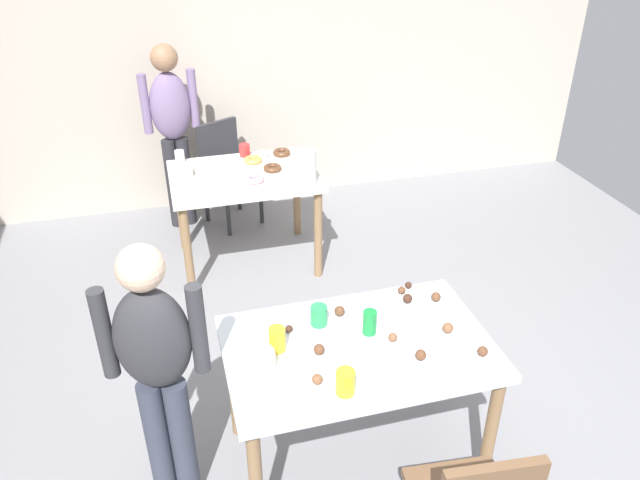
# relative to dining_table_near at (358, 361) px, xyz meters

# --- Properties ---
(ground_plane) EXTENTS (6.40, 6.40, 0.00)m
(ground_plane) POSITION_rel_dining_table_near_xyz_m (0.11, 0.04, -0.65)
(ground_plane) COLOR gray
(wall_back) EXTENTS (6.40, 0.10, 2.60)m
(wall_back) POSITION_rel_dining_table_near_xyz_m (0.11, 3.24, 0.65)
(wall_back) COLOR #BCB2A3
(wall_back) RESTS_ON ground_plane
(dining_table_near) EXTENTS (1.23, 0.78, 0.75)m
(dining_table_near) POSITION_rel_dining_table_near_xyz_m (0.00, 0.00, 0.00)
(dining_table_near) COLOR silver
(dining_table_near) RESTS_ON ground_plane
(dining_table_far) EXTENTS (1.06, 0.80, 0.75)m
(dining_table_far) POSITION_rel_dining_table_near_xyz_m (-0.20, 2.05, -0.01)
(dining_table_far) COLOR silver
(dining_table_far) RESTS_ON ground_plane
(chair_far_table) EXTENTS (0.53, 0.53, 0.87)m
(chair_far_table) POSITION_rel_dining_table_near_xyz_m (-0.25, 2.79, -0.15)
(chair_far_table) COLOR #2D2D33
(chair_far_table) RESTS_ON ground_plane
(person_girl_near) EXTENTS (0.46, 0.26, 1.41)m
(person_girl_near) POSITION_rel_dining_table_near_xyz_m (-0.90, 0.02, 0.18)
(person_girl_near) COLOR #383D4C
(person_girl_near) RESTS_ON ground_plane
(person_adult_far) EXTENTS (0.46, 0.24, 1.54)m
(person_adult_far) POSITION_rel_dining_table_near_xyz_m (-0.65, 2.81, 0.27)
(person_adult_far) COLOR #28282D
(person_adult_far) RESTS_ON ground_plane
(mixing_bowl) EXTENTS (0.18, 0.18, 0.08)m
(mixing_bowl) POSITION_rel_dining_table_near_xyz_m (-0.49, -0.04, 0.14)
(mixing_bowl) COLOR white
(mixing_bowl) RESTS_ON dining_table_near
(soda_can) EXTENTS (0.07, 0.07, 0.12)m
(soda_can) POSITION_rel_dining_table_near_xyz_m (0.08, 0.07, 0.16)
(soda_can) COLOR #198438
(soda_can) RESTS_ON dining_table_near
(fork_near) EXTENTS (0.17, 0.02, 0.01)m
(fork_near) POSITION_rel_dining_table_near_xyz_m (-0.08, 0.05, 0.10)
(fork_near) COLOR silver
(fork_near) RESTS_ON dining_table_near
(cup_near_0) EXTENTS (0.08, 0.08, 0.12)m
(cup_near_0) POSITION_rel_dining_table_near_xyz_m (-0.37, 0.06, 0.16)
(cup_near_0) COLOR yellow
(cup_near_0) RESTS_ON dining_table_near
(cup_near_1) EXTENTS (0.08, 0.08, 0.10)m
(cup_near_1) POSITION_rel_dining_table_near_xyz_m (-0.14, 0.20, 0.15)
(cup_near_1) COLOR green
(cup_near_1) RESTS_ON dining_table_near
(cup_near_2) EXTENTS (0.08, 0.08, 0.11)m
(cup_near_2) POSITION_rel_dining_table_near_xyz_m (-0.15, -0.28, 0.16)
(cup_near_2) COLOR yellow
(cup_near_2) RESTS_ON dining_table_near
(cake_ball_0) EXTENTS (0.04, 0.04, 0.04)m
(cake_ball_0) POSITION_rel_dining_table_near_xyz_m (0.16, -0.02, 0.12)
(cake_ball_0) COLOR brown
(cake_ball_0) RESTS_ON dining_table_near
(cake_ball_1) EXTENTS (0.05, 0.05, 0.05)m
(cake_ball_1) POSITION_rel_dining_table_near_xyz_m (-0.19, -0.01, 0.12)
(cake_ball_1) COLOR brown
(cake_ball_1) RESTS_ON dining_table_near
(cake_ball_2) EXTENTS (0.04, 0.04, 0.04)m
(cake_ball_2) POSITION_rel_dining_table_near_xyz_m (0.40, 0.37, 0.12)
(cake_ball_2) COLOR #3D2319
(cake_ball_2) RESTS_ON dining_table_near
(cake_ball_3) EXTENTS (0.05, 0.05, 0.05)m
(cake_ball_3) POSITION_rel_dining_table_near_xyz_m (0.24, -0.17, 0.12)
(cake_ball_3) COLOR brown
(cake_ball_3) RESTS_ON dining_table_near
(cake_ball_4) EXTENTS (0.05, 0.05, 0.05)m
(cake_ball_4) POSITION_rel_dining_table_near_xyz_m (-0.25, -0.20, 0.12)
(cake_ball_4) COLOR brown
(cake_ball_4) RESTS_ON dining_table_near
(cake_ball_5) EXTENTS (0.04, 0.04, 0.04)m
(cake_ball_5) POSITION_rel_dining_table_near_xyz_m (-0.29, 0.18, 0.12)
(cake_ball_5) COLOR #3D2319
(cake_ball_5) RESTS_ON dining_table_near
(cake_ball_6) EXTENTS (0.05, 0.05, 0.05)m
(cake_ball_6) POSITION_rel_dining_table_near_xyz_m (0.44, -0.02, 0.12)
(cake_ball_6) COLOR brown
(cake_ball_6) RESTS_ON dining_table_near
(cake_ball_7) EXTENTS (0.05, 0.05, 0.05)m
(cake_ball_7) POSITION_rel_dining_table_near_xyz_m (0.49, 0.22, 0.12)
(cake_ball_7) COLOR brown
(cake_ball_7) RESTS_ON dining_table_near
(cake_ball_8) EXTENTS (0.05, 0.05, 0.05)m
(cake_ball_8) POSITION_rel_dining_table_near_xyz_m (-0.02, 0.24, 0.12)
(cake_ball_8) COLOR brown
(cake_ball_8) RESTS_ON dining_table_near
(cake_ball_9) EXTENTS (0.04, 0.04, 0.04)m
(cake_ball_9) POSITION_rel_dining_table_near_xyz_m (0.34, 0.33, 0.12)
(cake_ball_9) COLOR brown
(cake_ball_9) RESTS_ON dining_table_near
(cake_ball_10) EXTENTS (0.05, 0.05, 0.05)m
(cake_ball_10) POSITION_rel_dining_table_near_xyz_m (0.34, 0.25, 0.12)
(cake_ball_10) COLOR #3D2319
(cake_ball_10) RESTS_ON dining_table_near
(cake_ball_11) EXTENTS (0.05, 0.05, 0.05)m
(cake_ball_11) POSITION_rel_dining_table_near_xyz_m (0.52, -0.22, 0.12)
(cake_ball_11) COLOR brown
(cake_ball_11) RESTS_ON dining_table_near
(pitcher_far) EXTENTS (0.12, 0.12, 0.26)m
(pitcher_far) POSITION_rel_dining_table_near_xyz_m (0.20, 1.74, 0.23)
(pitcher_far) COLOR white
(pitcher_far) RESTS_ON dining_table_far
(cup_far_0) EXTENTS (0.07, 0.07, 0.10)m
(cup_far_0) POSITION_rel_dining_table_near_xyz_m (-0.63, 2.37, 0.15)
(cup_far_0) COLOR white
(cup_far_0) RESTS_ON dining_table_far
(cup_far_1) EXTENTS (0.08, 0.08, 0.09)m
(cup_far_1) POSITION_rel_dining_table_near_xyz_m (-0.60, 2.09, 0.15)
(cup_far_1) COLOR white
(cup_far_1) RESTS_ON dining_table_far
(cup_far_2) EXTENTS (0.08, 0.08, 0.10)m
(cup_far_2) POSITION_rel_dining_table_near_xyz_m (-0.14, 2.38, 0.15)
(cup_far_2) COLOR red
(cup_far_2) RESTS_ON dining_table_far
(donut_far_0) EXTENTS (0.12, 0.12, 0.03)m
(donut_far_0) POSITION_rel_dining_table_near_xyz_m (-0.02, 2.34, 0.12)
(donut_far_0) COLOR white
(donut_far_0) RESTS_ON dining_table_far
(donut_far_1) EXTENTS (0.14, 0.14, 0.04)m
(donut_far_1) POSITION_rel_dining_table_near_xyz_m (-0.15, 1.89, 0.12)
(donut_far_1) COLOR pink
(donut_far_1) RESTS_ON dining_table_far
(donut_far_2) EXTENTS (0.14, 0.14, 0.04)m
(donut_far_2) POSITION_rel_dining_table_near_xyz_m (0.14, 2.32, 0.12)
(donut_far_2) COLOR brown
(donut_far_2) RESTS_ON dining_table_far
(donut_far_3) EXTENTS (0.12, 0.12, 0.03)m
(donut_far_3) POSITION_rel_dining_table_near_xyz_m (-0.50, 2.16, 0.12)
(donut_far_3) COLOR white
(donut_far_3) RESTS_ON dining_table_far
(donut_far_4) EXTENTS (0.13, 0.13, 0.04)m
(donut_far_4) POSITION_rel_dining_table_near_xyz_m (0.01, 2.05, 0.12)
(donut_far_4) COLOR brown
(donut_far_4) RESTS_ON dining_table_far
(donut_far_5) EXTENTS (0.14, 0.14, 0.04)m
(donut_far_5) POSITION_rel_dining_table_near_xyz_m (-0.10, 2.24, 0.12)
(donut_far_5) COLOR gold
(donut_far_5) RESTS_ON dining_table_far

